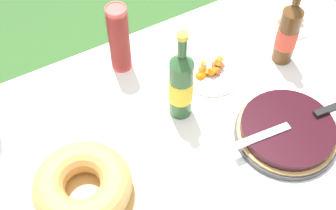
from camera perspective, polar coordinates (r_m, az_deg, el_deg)
The scene contains 10 objects.
garden_table at distance 1.52m, azimuth 1.75°, elevation -6.79°, with size 1.81×1.09×0.70m.
tablecloth at distance 1.48m, azimuth 1.80°, elevation -5.87°, with size 1.82×1.10×0.10m.
berry_tart at distance 1.52m, azimuth 14.27°, elevation -3.15°, with size 0.33×0.33×0.06m.
serving_knife at distance 1.51m, azimuth 15.45°, elevation -2.00°, with size 0.38×0.06×0.01m.
bundt_cake at distance 1.37m, azimuth -10.36°, elevation -9.69°, with size 0.32×0.32×0.10m.
cup_stack at distance 1.61m, azimuth -6.00°, elevation 8.03°, with size 0.07×0.07×0.27m.
cider_bottle_green at distance 1.46m, azimuth 1.60°, elevation 2.50°, with size 0.08×0.08×0.35m.
cider_bottle_amber at distance 1.68m, azimuth 14.43°, elevation 8.58°, with size 0.07×0.07×0.34m.
snack_plate_near at distance 1.91m, azimuth 14.41°, elevation 10.10°, with size 0.22×0.22×0.06m.
snack_plate_right at distance 1.66m, azimuth 5.26°, elevation 4.10°, with size 0.22×0.22×0.06m.
Camera 1 is at (-0.43, -0.66, 1.95)m, focal length 50.00 mm.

